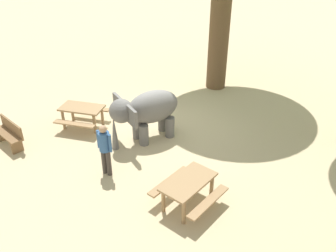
% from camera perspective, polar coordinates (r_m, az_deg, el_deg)
% --- Properties ---
extents(ground_plane, '(60.00, 60.00, 0.00)m').
position_cam_1_polar(ground_plane, '(12.41, -1.82, -0.56)').
color(ground_plane, tan).
extents(elephant, '(2.46, 1.66, 1.70)m').
position_cam_1_polar(elephant, '(11.36, -3.60, 2.58)').
color(elephant, slate).
rests_on(elephant, ground_plane).
extents(person_handler, '(0.32, 0.45, 1.62)m').
position_cam_1_polar(person_handler, '(9.91, -10.33, -3.31)').
color(person_handler, '#3F3833').
rests_on(person_handler, ground_plane).
extents(wooden_bench, '(0.86, 1.45, 0.88)m').
position_cam_1_polar(wooden_bench, '(12.40, -24.53, -1.03)').
color(wooden_bench, brown).
rests_on(wooden_bench, ground_plane).
extents(picnic_table_near, '(1.97, 1.96, 0.78)m').
position_cam_1_polar(picnic_table_near, '(8.93, 3.35, -9.89)').
color(picnic_table_near, '#9E7A51').
rests_on(picnic_table_near, ground_plane).
extents(picnic_table_far, '(2.10, 2.10, 0.78)m').
position_cam_1_polar(picnic_table_far, '(12.68, -13.88, 2.26)').
color(picnic_table_far, '#9E7A51').
rests_on(picnic_table_far, ground_plane).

